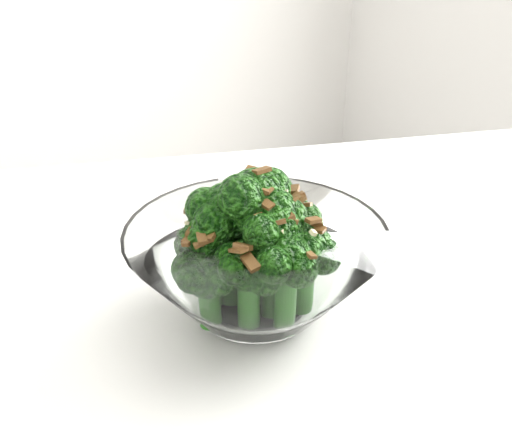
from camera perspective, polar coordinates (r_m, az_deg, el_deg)
table at (r=0.49m, az=-8.70°, el=-19.50°), size 1.39×1.14×0.75m
broccoli_dish at (r=0.45m, az=-0.09°, el=-4.18°), size 0.20×0.20×0.13m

